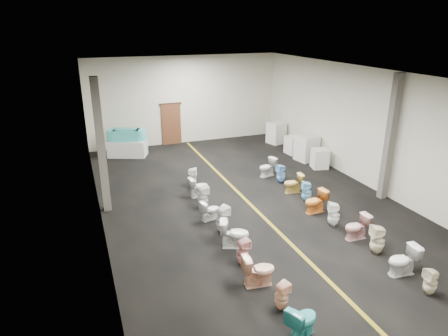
{
  "coord_description": "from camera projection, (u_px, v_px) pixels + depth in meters",
  "views": [
    {
      "loc": [
        -5.38,
        -11.98,
        6.05
      ],
      "look_at": [
        -0.48,
        1.0,
        0.97
      ],
      "focal_mm": 32.0,
      "sensor_mm": 36.0,
      "label": 1
    }
  ],
  "objects": [
    {
      "name": "floor",
      "position": [
        246.0,
        200.0,
        14.39
      ],
      "size": [
        16.0,
        16.0,
        0.0
      ],
      "primitive_type": "plane",
      "color": "black",
      "rests_on": "ground"
    },
    {
      "name": "ceiling",
      "position": [
        249.0,
        73.0,
        12.84
      ],
      "size": [
        16.0,
        16.0,
        0.0
      ],
      "primitive_type": "plane",
      "rotation": [
        3.14,
        0.0,
        0.0
      ],
      "color": "black",
      "rests_on": "ground"
    },
    {
      "name": "wall_back",
      "position": [
        185.0,
        100.0,
        20.65
      ],
      "size": [
        10.0,
        0.0,
        10.0
      ],
      "primitive_type": "plane",
      "rotation": [
        1.57,
        0.0,
        0.0
      ],
      "color": "beige",
      "rests_on": "ground"
    },
    {
      "name": "wall_front",
      "position": [
        443.0,
        267.0,
        6.59
      ],
      "size": [
        10.0,
        0.0,
        10.0
      ],
      "primitive_type": "plane",
      "rotation": [
        -1.57,
        0.0,
        0.0
      ],
      "color": "beige",
      "rests_on": "ground"
    },
    {
      "name": "wall_left",
      "position": [
        95.0,
        157.0,
        11.96
      ],
      "size": [
        0.0,
        16.0,
        16.0
      ],
      "primitive_type": "plane",
      "rotation": [
        1.57,
        0.0,
        1.57
      ],
      "color": "beige",
      "rests_on": "ground"
    },
    {
      "name": "wall_right",
      "position": [
        367.0,
        128.0,
        15.27
      ],
      "size": [
        0.0,
        16.0,
        16.0
      ],
      "primitive_type": "plane",
      "rotation": [
        1.57,
        0.0,
        -1.57
      ],
      "color": "beige",
      "rests_on": "ground"
    },
    {
      "name": "aisle_stripe",
      "position": [
        246.0,
        200.0,
        14.39
      ],
      "size": [
        0.12,
        15.6,
        0.01
      ],
      "primitive_type": "cube",
      "color": "olive",
      "rests_on": "floor"
    },
    {
      "name": "back_door",
      "position": [
        171.0,
        124.0,
        20.74
      ],
      "size": [
        1.0,
        0.1,
        2.1
      ],
      "primitive_type": "cube",
      "color": "#562D19",
      "rests_on": "floor"
    },
    {
      "name": "door_frame",
      "position": [
        170.0,
        104.0,
        20.38
      ],
      "size": [
        1.15,
        0.08,
        0.1
      ],
      "primitive_type": "cube",
      "color": "#331C11",
      "rests_on": "back_door"
    },
    {
      "name": "column_left",
      "position": [
        101.0,
        147.0,
        12.92
      ],
      "size": [
        0.25,
        0.25,
        4.5
      ],
      "primitive_type": "cube",
      "color": "#59544C",
      "rests_on": "floor"
    },
    {
      "name": "column_right",
      "position": [
        390.0,
        138.0,
        13.87
      ],
      "size": [
        0.25,
        0.25,
        4.5
      ],
      "primitive_type": "cube",
      "color": "#59544C",
      "rests_on": "floor"
    },
    {
      "name": "display_table",
      "position": [
        128.0,
        148.0,
        19.06
      ],
      "size": [
        1.96,
        1.47,
        0.78
      ],
      "primitive_type": "cube",
      "rotation": [
        0.0,
        0.0,
        -0.38
      ],
      "color": "silver",
      "rests_on": "floor"
    },
    {
      "name": "bathtub",
      "position": [
        126.0,
        134.0,
        18.82
      ],
      "size": [
        1.78,
        1.08,
        0.55
      ],
      "rotation": [
        0.0,
        0.0,
        -0.36
      ],
      "color": "#41BBB9",
      "rests_on": "display_table"
    },
    {
      "name": "appliance_crate_a",
      "position": [
        320.0,
        159.0,
        17.49
      ],
      "size": [
        0.8,
        0.8,
        0.85
      ],
      "primitive_type": "cube",
      "rotation": [
        0.0,
        0.0,
        -0.25
      ],
      "color": "silver",
      "rests_on": "floor"
    },
    {
      "name": "appliance_crate_b",
      "position": [
        307.0,
        148.0,
        18.4
      ],
      "size": [
        0.98,
        0.98,
        1.17
      ],
      "primitive_type": "cube",
      "rotation": [
        0.0,
        0.0,
        0.16
      ],
      "color": "beige",
      "rests_on": "floor"
    },
    {
      "name": "appliance_crate_c",
      "position": [
        294.0,
        145.0,
        19.42
      ],
      "size": [
        0.8,
        0.8,
        0.85
      ],
      "primitive_type": "cube",
      "rotation": [
        0.0,
        0.0,
        0.07
      ],
      "color": "silver",
      "rests_on": "floor"
    },
    {
      "name": "appliance_crate_d",
      "position": [
        276.0,
        133.0,
        21.05
      ],
      "size": [
        0.95,
        0.95,
        1.11
      ],
      "primitive_type": "cube",
      "rotation": [
        0.0,
        0.0,
        0.26
      ],
      "color": "silver",
      "rests_on": "floor"
    },
    {
      "name": "toilet_left_0",
      "position": [
        302.0,
        321.0,
        8.04
      ],
      "size": [
        0.87,
        0.71,
        0.77
      ],
      "primitive_type": "imported",
      "rotation": [
        0.0,
        0.0,
        2.0
      ],
      "color": "teal",
      "rests_on": "floor"
    },
    {
      "name": "toilet_left_1",
      "position": [
        282.0,
        296.0,
        8.83
      ],
      "size": [
        0.38,
        0.37,
        0.68
      ],
      "primitive_type": "imported",
      "rotation": [
        0.0,
        0.0,
        1.82
      ],
      "color": "#F6BC97",
      "rests_on": "floor"
    },
    {
      "name": "toilet_left_2",
      "position": [
        258.0,
        270.0,
        9.64
      ],
      "size": [
        0.85,
        0.55,
        0.82
      ],
      "primitive_type": "imported",
      "rotation": [
        0.0,
        0.0,
        1.45
      ],
      "color": "#EEB090",
      "rests_on": "floor"
    },
    {
      "name": "toilet_left_3",
      "position": [
        243.0,
        252.0,
        10.48
      ],
      "size": [
        0.39,
        0.38,
        0.74
      ],
      "primitive_type": "imported",
      "rotation": [
        0.0,
        0.0,
        1.72
      ],
      "color": "#D28D8B",
      "rests_on": "floor"
    },
    {
      "name": "toilet_left_4",
      "position": [
        234.0,
        234.0,
        11.29
      ],
      "size": [
        0.93,
        0.75,
        0.83
      ],
      "primitive_type": "imported",
      "rotation": [
        0.0,
        0.0,
        1.17
      ],
      "color": "white",
      "rests_on": "floor"
    },
    {
      "name": "toilet_left_5",
      "position": [
        222.0,
        219.0,
        12.1
      ],
      "size": [
        0.51,
        0.5,
        0.85
      ],
      "primitive_type": "imported",
      "rotation": [
        0.0,
        0.0,
        1.96
      ],
      "color": "silver",
      "rests_on": "floor"
    },
    {
      "name": "toilet_left_6",
      "position": [
        210.0,
        210.0,
        12.9
      ],
      "size": [
        0.72,
        0.51,
        0.66
      ],
      "primitive_type": "imported",
      "rotation": [
        0.0,
        0.0,
        1.81
      ],
      "color": "white",
      "rests_on": "floor"
    },
    {
      "name": "toilet_left_7",
      "position": [
        203.0,
        197.0,
        13.71
      ],
      "size": [
        0.4,
        0.39,
        0.79
      ],
      "primitive_type": "imported",
      "rotation": [
        0.0,
        0.0,
        1.68
      ],
      "color": "silver",
      "rests_on": "floor"
    },
    {
      "name": "toilet_left_8",
      "position": [
        198.0,
        187.0,
        14.61
      ],
      "size": [
        0.77,
        0.5,
        0.74
      ],
      "primitive_type": "imported",
      "rotation": [
        0.0,
        0.0,
        1.68
      ],
      "color": "silver",
      "rests_on": "floor"
    },
    {
      "name": "toilet_left_9",
      "position": [
        192.0,
        178.0,
        15.39
      ],
      "size": [
        0.48,
        0.47,
        0.8
      ],
      "primitive_type": "imported",
      "rotation": [
        0.0,
        0.0,
        1.17
      ],
      "color": "white",
      "rests_on": "floor"
    },
    {
      "name": "toilet_right_0",
      "position": [
        431.0,
        282.0,
        9.32
      ],
      "size": [
        0.32,
        0.31,
        0.69
      ],
      "primitive_type": "imported",
      "rotation": [
        0.0,
        0.0,
        -1.59
      ],
      "color": "beige",
      "rests_on": "floor"
    },
    {
      "name": "toilet_right_1",
      "position": [
        403.0,
        261.0,
        10.05
      ],
      "size": [
        0.82,
        0.5,
        0.8
      ],
      "primitive_type": "imported",
      "rotation": [
        0.0,
        0.0,
        -1.65
      ],
      "color": "silver",
      "rests_on": "floor"
    },
    {
      "name": "toilet_right_2",
      "position": [
        378.0,
        240.0,
        10.95
      ],
      "size": [
        0.47,
        0.46,
        0.86
      ],
      "primitive_type": "imported",
      "rotation": [
        0.0,
        0.0,
        -1.8
      ],
      "color": "beige",
      "rests_on": "floor"
    },
    {
      "name": "toilet_right_3",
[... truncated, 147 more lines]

